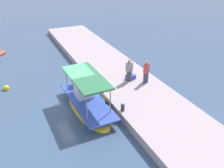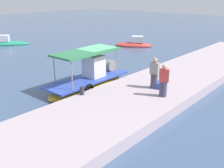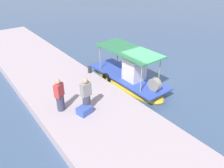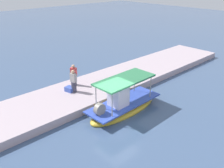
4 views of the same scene
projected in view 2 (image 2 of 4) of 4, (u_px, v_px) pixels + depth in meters
ground_plane at (95, 81)px, 18.19m from camera, size 120.00×120.00×0.00m
dock_quay at (149, 93)px, 15.31m from camera, size 36.00×4.88×0.57m
main_fishing_boat at (89, 81)px, 16.80m from camera, size 6.17×2.26×2.80m
fisherman_near_bollard at (164, 82)px, 13.78m from camera, size 0.54×0.57×1.77m
fisherman_by_crate at (154, 75)px, 14.99m from camera, size 0.45×0.54×1.80m
mooring_bollard at (82, 91)px, 14.18m from camera, size 0.24×0.24×0.44m
cargo_crate at (160, 85)px, 15.18m from camera, size 0.68×0.79×0.36m
marker_buoy at (92, 60)px, 23.60m from camera, size 0.52×0.52×0.52m
moored_boat_near at (7, 43)px, 30.85m from camera, size 4.94×4.63×1.37m
moored_boat_mid at (134, 44)px, 29.86m from camera, size 3.74×4.41×1.42m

